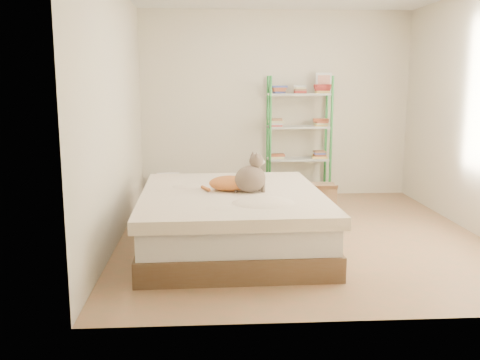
{
  "coord_description": "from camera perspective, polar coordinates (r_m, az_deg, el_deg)",
  "views": [
    {
      "loc": [
        -0.98,
        -5.49,
        1.63
      ],
      "look_at": [
        -0.64,
        -0.06,
        0.62
      ],
      "focal_mm": 40.0,
      "sensor_mm": 36.0,
      "label": 1
    }
  ],
  "objects": [
    {
      "name": "grey_cat",
      "position": [
        5.18,
        1.1,
        0.75
      ],
      "size": [
        0.41,
        0.38,
        0.38
      ],
      "primitive_type": null,
      "rotation": [
        0.0,
        0.0,
        1.92
      ],
      "color": "#7E6754",
      "rests_on": "bed"
    },
    {
      "name": "shelf_unit",
      "position": [
        7.52,
        6.34,
        4.79
      ],
      "size": [
        0.89,
        0.36,
        1.74
      ],
      "color": "#328B42",
      "rests_on": "ground"
    },
    {
      "name": "bed",
      "position": [
        5.3,
        -0.88,
        -4.22
      ],
      "size": [
        1.8,
        2.23,
        0.56
      ],
      "rotation": [
        0.0,
        0.0,
        0.02
      ],
      "color": "brown",
      "rests_on": "ground"
    },
    {
      "name": "cardboard_box",
      "position": [
        6.59,
        7.73,
        -2.16
      ],
      "size": [
        0.6,
        0.59,
        0.44
      ],
      "rotation": [
        0.0,
        0.0,
        -0.13
      ],
      "color": "#9A7C4E",
      "rests_on": "ground"
    },
    {
      "name": "room",
      "position": [
        5.58,
        6.61,
        7.07
      ],
      "size": [
        3.81,
        4.21,
        2.61
      ],
      "color": "#AE734F",
      "rests_on": "ground"
    },
    {
      "name": "orange_cat",
      "position": [
        5.25,
        -1.1,
        -0.14
      ],
      "size": [
        0.51,
        0.3,
        0.2
      ],
      "primitive_type": null,
      "rotation": [
        0.0,
        0.0,
        -0.09
      ],
      "color": "orange",
      "rests_on": "bed"
    },
    {
      "name": "white_bin",
      "position": [
        7.5,
        -7.58,
        -0.7
      ],
      "size": [
        0.36,
        0.33,
        0.36
      ],
      "rotation": [
        0.0,
        0.0,
        0.17
      ],
      "color": "beige",
      "rests_on": "ground"
    }
  ]
}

